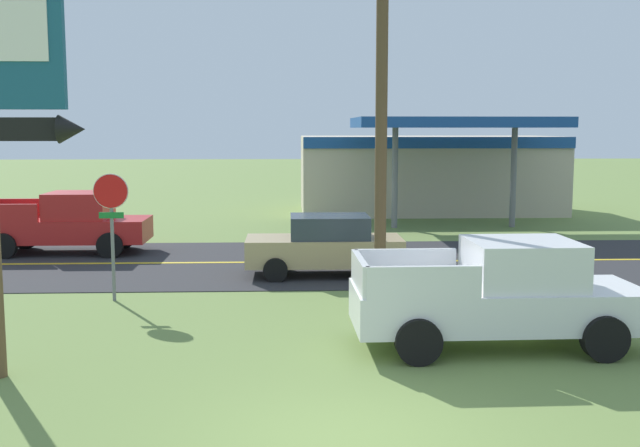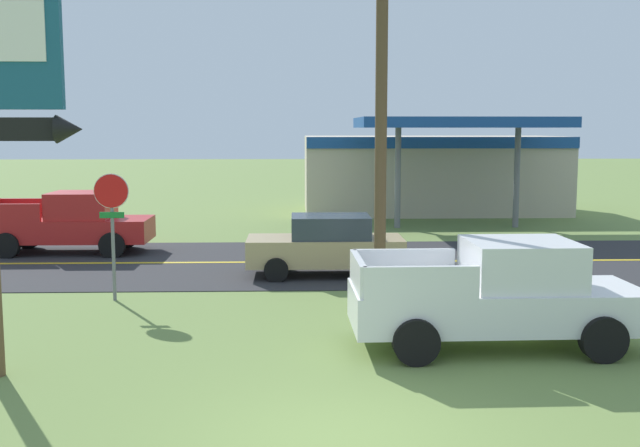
% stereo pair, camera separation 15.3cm
% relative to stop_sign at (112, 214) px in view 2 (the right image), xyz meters
% --- Properties ---
extents(ground_plane, '(180.00, 180.00, 0.00)m').
position_rel_stop_sign_xyz_m(ground_plane, '(4.77, -8.14, -2.03)').
color(ground_plane, olive).
extents(road_asphalt, '(140.00, 8.00, 0.02)m').
position_rel_stop_sign_xyz_m(road_asphalt, '(4.77, 4.86, -2.02)').
color(road_asphalt, '#2B2B2D').
rests_on(road_asphalt, ground).
extents(road_centre_line, '(126.00, 0.20, 0.01)m').
position_rel_stop_sign_xyz_m(road_centre_line, '(4.77, 4.86, -2.00)').
color(road_centre_line, gold).
rests_on(road_centre_line, road_asphalt).
extents(stop_sign, '(0.80, 0.08, 2.95)m').
position_rel_stop_sign_xyz_m(stop_sign, '(0.00, 0.00, 0.00)').
color(stop_sign, slate).
rests_on(stop_sign, ground).
extents(utility_pole, '(2.04, 0.26, 9.58)m').
position_rel_stop_sign_xyz_m(utility_pole, '(6.07, -0.90, 3.09)').
color(utility_pole, brown).
rests_on(utility_pole, ground).
extents(gas_station, '(12.00, 11.50, 4.40)m').
position_rel_stop_sign_xyz_m(gas_station, '(10.70, 18.39, -0.08)').
color(gas_station, beige).
rests_on(gas_station, ground).
extents(pickup_white_parked_on_lawn, '(5.23, 2.31, 1.96)m').
position_rel_stop_sign_xyz_m(pickup_white_parked_on_lawn, '(7.88, -4.04, -1.06)').
color(pickup_white_parked_on_lawn, silver).
rests_on(pickup_white_parked_on_lawn, ground).
extents(pickup_red_on_road, '(5.20, 2.24, 1.96)m').
position_rel_stop_sign_xyz_m(pickup_red_on_road, '(-2.99, 6.86, -1.06)').
color(pickup_red_on_road, red).
rests_on(pickup_red_on_road, ground).
extents(car_tan_far_lane, '(4.20, 2.00, 1.64)m').
position_rel_stop_sign_xyz_m(car_tan_far_lane, '(5.04, 2.86, -1.20)').
color(car_tan_far_lane, tan).
rests_on(car_tan_far_lane, ground).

